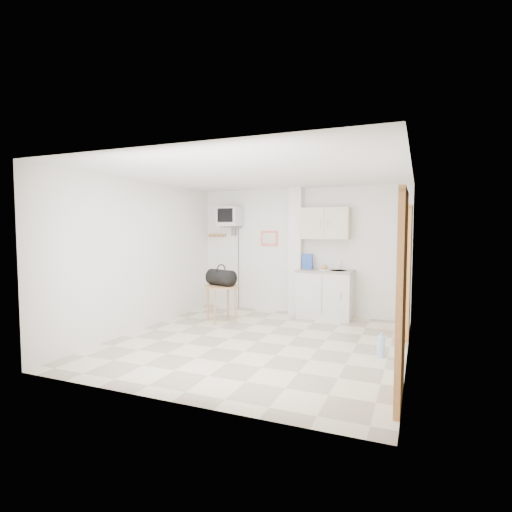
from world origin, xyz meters
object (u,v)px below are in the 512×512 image
at_px(duffel_bag, 221,277).
at_px(water_bottle, 381,346).
at_px(round_table, 221,290).
at_px(crt_television, 230,217).

relative_size(duffel_bag, water_bottle, 1.80).
bearing_deg(round_table, crt_television, 108.24).
relative_size(round_table, duffel_bag, 1.13).
bearing_deg(duffel_bag, water_bottle, -1.04).
distance_m(round_table, water_bottle, 3.07).
distance_m(duffel_bag, water_bottle, 3.13).
xyz_separation_m(round_table, duffel_bag, (-0.01, 0.02, 0.23)).
xyz_separation_m(round_table, water_bottle, (2.88, -0.98, -0.43)).
bearing_deg(water_bottle, round_table, 161.14).
bearing_deg(water_bottle, crt_television, 147.43).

